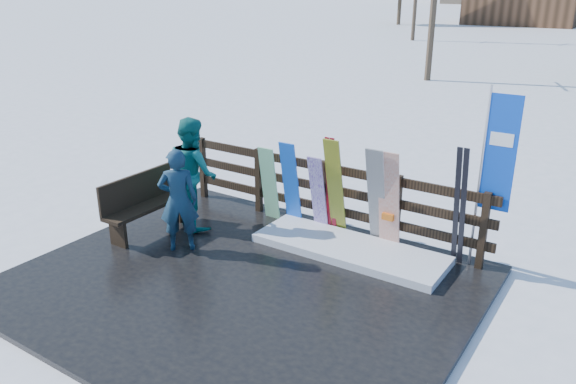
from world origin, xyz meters
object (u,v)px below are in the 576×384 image
Objects in this scene: snowboard_2 at (335,188)px; snowboard_5 at (389,202)px; snowboard_1 at (269,184)px; person_front at (178,200)px; snowboard_0 at (291,184)px; snowboard_3 at (318,194)px; rental_flag at (495,160)px; snowboard_4 at (377,198)px; bench at (142,202)px; person_back at (193,173)px.

snowboard_2 is 1.05× the size of snowboard_5.
snowboard_1 is 1.75m from person_front.
snowboard_2 reaches higher than snowboard_0.
snowboard_2 is at bearing 0.00° from snowboard_3.
rental_flag reaches higher than snowboard_5.
snowboard_3 is at bearing -180.00° from snowboard_4.
rental_flag is (4.96, 1.81, 1.09)m from bench.
snowboard_0 is at bearing -180.00° from snowboard_4.
person_back is (-1.34, -0.87, 0.19)m from snowboard_0.
person_back is at bearing -136.16° from snowboard_1.
person_front reaches higher than snowboard_0.
person_front reaches higher than snowboard_3.
snowboard_0 is at bearing -180.00° from snowboard_2.
bench is 0.99m from person_front.
snowboard_0 is 1.91m from person_front.
snowboard_4 is at bearing 0.00° from snowboard_0.
snowboard_4 is at bearing -0.00° from snowboard_2.
snowboard_4 is (1.54, 0.00, 0.08)m from snowboard_0.
person_front is at bearing -145.63° from snowboard_4.
snowboard_5 is 1.01× the size of person_front.
snowboard_5 is (0.20, -0.00, -0.01)m from snowboard_4.
snowboard_2 reaches higher than snowboard_5.
snowboard_5 is 3.13m from person_front.
snowboard_1 is at bearing 47.44° from bench.
snowboard_0 is at bearing 180.00° from snowboard_5.
bench is 3.74m from snowboard_4.
person_back is at bearing 52.80° from bench.
snowboard_4 is at bearing -170.20° from rental_flag.
rental_flag is 1.63× the size of person_front.
snowboard_2 is at bearing 180.00° from snowboard_5.
snowboard_1 is 1.98m from snowboard_4.
rental_flag reaches higher than bench.
snowboard_0 is at bearing -120.72° from person_back.
person_front is at bearing 144.61° from person_back.
snowboard_2 is (0.83, 0.00, 0.10)m from snowboard_0.
snowboard_0 reaches higher than snowboard_1.
snowboard_1 is 1.28m from snowboard_2.
person_back is at bearing -158.16° from snowboard_2.
snowboard_0 is at bearing -159.51° from person_front.
snowboard_3 is (0.96, 0.00, 0.01)m from snowboard_1.
snowboard_0 is 0.92× the size of snowboard_5.
snowboard_2 is at bearing 0.00° from snowboard_1.
rental_flag is (1.56, 0.27, 0.80)m from snowboard_4.
snowboard_2 is (1.27, 0.00, 0.18)m from snowboard_1.
snowboard_2 is 2.42m from rental_flag.
snowboard_1 is 2.18m from snowboard_5.
snowboard_4 is (3.39, 1.54, 0.29)m from bench.
person_front is (-0.91, -1.67, 0.07)m from snowboard_0.
bench is 0.94× the size of person_front.
rental_flag is at bearing 6.78° from snowboard_2.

